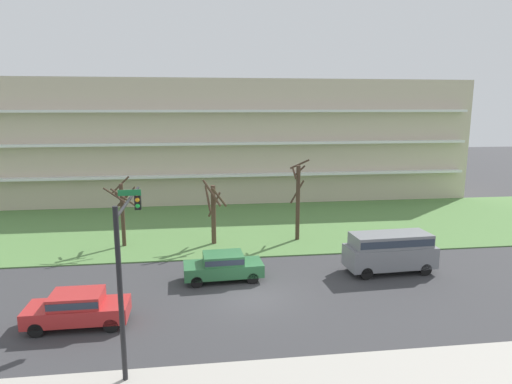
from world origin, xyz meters
The scene contains 10 objects.
ground centered at (0.00, 0.00, 0.00)m, with size 160.00×160.00×0.00m, color #38383A.
grass_lawn_strip centered at (0.00, 14.00, 0.04)m, with size 80.00×16.00×0.08m, color #547F42.
apartment_building centered at (0.00, 27.51, 6.18)m, with size 51.01×11.98×12.36m.
tree_far_left centered at (-7.91, 9.51, 2.69)m, with size 2.11×2.09×4.91m.
tree_left centered at (-1.66, 9.20, 2.48)m, with size 1.73×1.55×4.79m.
tree_center centered at (4.45, 9.51, 3.08)m, with size 1.41×1.36×5.94m.
sedan_green_near_left centered at (-1.38, 2.50, 0.87)m, with size 4.49×2.02×1.57m.
sedan_red_center_left centered at (-8.11, -2.00, 0.87)m, with size 4.41×1.83×1.57m.
van_gray_center_right centered at (8.44, 2.50, 1.40)m, with size 5.29×2.25×2.36m.
traffic_signal_mast centered at (-5.38, -4.65, 4.43)m, with size 0.90×5.79×6.43m.
Camera 1 is at (-2.63, -21.27, 9.62)m, focal length 31.16 mm.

